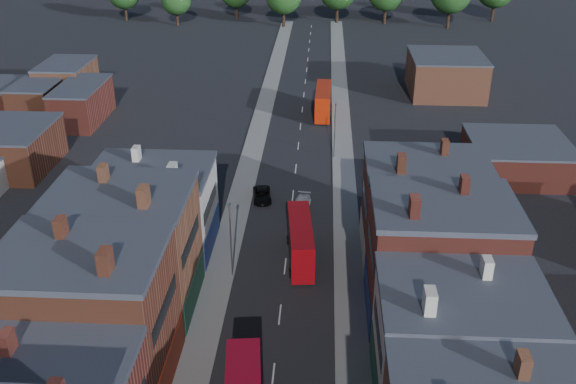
# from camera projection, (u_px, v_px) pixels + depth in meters

# --- Properties ---
(pavement_west) EXTENTS (3.00, 200.00, 0.12)m
(pavement_west) POSITION_uv_depth(u_px,v_px,m) (243.00, 187.00, 82.27)
(pavement_west) COLOR gray
(pavement_west) RESTS_ON ground
(pavement_east) EXTENTS (3.00, 200.00, 0.12)m
(pavement_east) POSITION_uv_depth(u_px,v_px,m) (345.00, 189.00, 81.61)
(pavement_east) COLOR gray
(pavement_east) RESTS_ON ground
(lamp_post_2) EXTENTS (0.25, 0.70, 8.12)m
(lamp_post_2) POSITION_uv_depth(u_px,v_px,m) (230.00, 235.00, 62.29)
(lamp_post_2) COLOR slate
(lamp_post_2) RESTS_ON ground
(lamp_post_3) EXTENTS (0.25, 0.70, 8.12)m
(lamp_post_3) POSITION_uv_depth(u_px,v_px,m) (335.00, 127.00, 88.49)
(lamp_post_3) COLOR slate
(lamp_post_3) RESTS_ON ground
(bus_1) EXTENTS (3.23, 10.19, 4.33)m
(bus_1) POSITION_uv_depth(u_px,v_px,m) (300.00, 240.00, 66.00)
(bus_1) COLOR #AC0910
(bus_1) RESTS_ON ground
(bus_2) EXTENTS (2.84, 10.62, 4.56)m
(bus_2) POSITION_uv_depth(u_px,v_px,m) (323.00, 101.00, 105.15)
(bus_2) COLOR #B22007
(bus_2) RESTS_ON ground
(car_2) EXTENTS (2.76, 4.91, 1.29)m
(car_2) POSITION_uv_depth(u_px,v_px,m) (262.00, 195.00, 78.91)
(car_2) COLOR black
(car_2) RESTS_ON ground
(car_3) EXTENTS (2.43, 4.80, 1.34)m
(car_3) POSITION_uv_depth(u_px,v_px,m) (301.00, 204.00, 76.68)
(car_3) COLOR silver
(car_3) RESTS_ON ground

